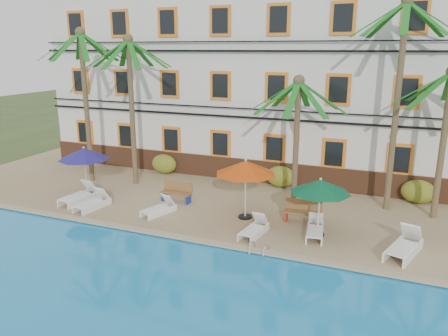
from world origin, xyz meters
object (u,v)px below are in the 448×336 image
at_px(lounger_a, 80,195).
at_px(lounger_b, 93,202).
at_px(umbrella_red, 246,168).
at_px(pool_ladder, 259,253).
at_px(palm_a, 85,85).
at_px(palm_b, 131,90).
at_px(lounger_f, 404,246).
at_px(bench_right, 303,211).
at_px(palm_d, 399,79).
at_px(lounger_e, 315,229).
at_px(palm_e, 446,121).
at_px(umbrella_green, 320,187).
at_px(lounger_c, 159,208).
at_px(umbrella_blue, 84,154).
at_px(bench_left, 177,192).
at_px(lounger_d, 254,229).
at_px(palm_c, 297,121).

xyz_separation_m(lounger_a, lounger_b, (1.12, -0.48, -0.03)).
relative_size(umbrella_red, pool_ladder, 3.43).
xyz_separation_m(palm_a, palm_b, (2.46, 0.45, -0.20)).
distance_m(palm_a, lounger_f, 16.62).
bearing_deg(bench_right, lounger_b, -167.89).
height_order(palm_d, lounger_e, palm_d).
height_order(palm_b, palm_e, palm_b).
xyz_separation_m(palm_b, bench_right, (9.28, -1.97, -4.40)).
bearing_deg(lounger_b, umbrella_green, 4.85).
bearing_deg(lounger_c, umbrella_green, 2.62).
distance_m(umbrella_green, lounger_f, 3.50).
height_order(umbrella_blue, bench_left, umbrella_blue).
bearing_deg(lounger_b, umbrella_red, 12.41).
height_order(palm_e, lounger_c, palm_e).
bearing_deg(umbrella_red, lounger_e, -13.66).
bearing_deg(lounger_a, bench_left, 22.84).
distance_m(palm_e, lounger_e, 6.87).
bearing_deg(pool_ladder, lounger_a, 168.25).
bearing_deg(palm_a, palm_b, 10.35).
relative_size(umbrella_green, lounger_f, 1.05).
height_order(lounger_a, lounger_b, lounger_a).
height_order(bench_left, pool_ladder, bench_left).
xyz_separation_m(palm_d, lounger_f, (0.75, -4.50, -5.34)).
xyz_separation_m(palm_b, lounger_d, (7.85, -3.94, -4.62)).
bearing_deg(lounger_c, palm_d, 25.50).
distance_m(umbrella_blue, bench_left, 4.79).
height_order(palm_a, bench_left, palm_a).
relative_size(lounger_e, lounger_f, 0.81).
bearing_deg(bench_left, lounger_e, -12.67).
height_order(palm_e, bench_left, palm_e).
xyz_separation_m(palm_d, umbrella_blue, (-13.50, -3.47, -3.60)).
distance_m(umbrella_red, lounger_f, 6.57).
relative_size(palm_c, lounger_b, 3.14).
bearing_deg(palm_a, lounger_d, -18.71).
distance_m(palm_d, bench_right, 6.71).
relative_size(palm_a, lounger_d, 4.65).
height_order(palm_e, umbrella_green, palm_e).
xyz_separation_m(umbrella_red, lounger_a, (-7.77, -0.99, -1.88)).
bearing_deg(umbrella_green, lounger_b, -175.15).
distance_m(lounger_e, bench_right, 1.43).
xyz_separation_m(lounger_c, lounger_d, (4.48, -0.57, 0.00)).
relative_size(palm_b, palm_d, 0.85).
height_order(lounger_b, lounger_f, lounger_f).
relative_size(palm_a, palm_e, 1.26).
relative_size(palm_d, palm_e, 1.42).
relative_size(umbrella_blue, lounger_d, 1.42).
height_order(lounger_c, pool_ladder, lounger_c).
height_order(lounger_b, bench_left, bench_left).
bearing_deg(lounger_d, umbrella_red, 120.50).
height_order(palm_d, lounger_c, palm_d).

